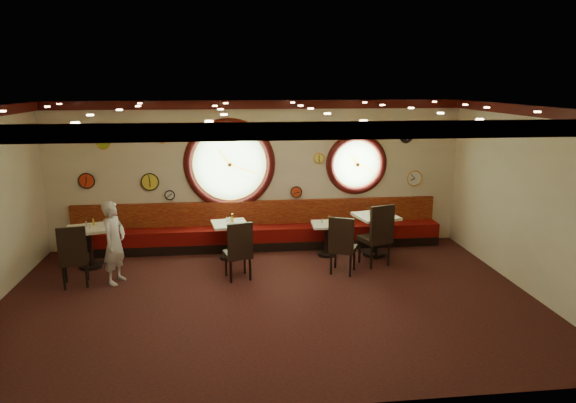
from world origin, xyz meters
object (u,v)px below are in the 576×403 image
at_px(condiment_a_bottle, 94,222).
at_px(table_d, 375,230).
at_px(chair_c, 342,241).
at_px(condiment_d_salt, 370,213).
at_px(table_a, 89,242).
at_px(table_c, 327,235).
at_px(chair_a, 73,252).
at_px(condiment_d_bottle, 377,210).
at_px(condiment_c_salt, 322,221).
at_px(condiment_d_pepper, 378,212).
at_px(chair_d, 378,231).
at_px(chair_b, 239,247).
at_px(condiment_b_pepper, 230,220).
at_px(condiment_b_bottle, 232,218).
at_px(condiment_b_salt, 227,219).
at_px(table_b, 230,236).
at_px(condiment_c_bottle, 329,219).
at_px(condiment_a_salt, 86,224).
at_px(condiment_c_pepper, 330,221).
at_px(condiment_a_pepper, 89,226).
at_px(waiter, 114,242).

bearing_deg(condiment_a_bottle, table_d, -0.69).
distance_m(chair_c, condiment_d_salt, 1.31).
bearing_deg(table_a, table_c, 2.06).
xyz_separation_m(chair_a, condiment_d_bottle, (5.84, 1.20, 0.31)).
distance_m(condiment_c_salt, condiment_d_pepper, 1.17).
xyz_separation_m(chair_c, condiment_d_bottle, (0.98, 1.11, 0.31)).
distance_m(chair_a, condiment_a_bottle, 1.18).
height_order(table_d, chair_d, chair_d).
height_order(table_a, table_c, table_a).
bearing_deg(chair_b, condiment_a_bottle, 143.94).
relative_size(condiment_d_salt, condiment_b_pepper, 0.83).
xyz_separation_m(table_d, condiment_b_bottle, (-2.98, 0.18, 0.30)).
bearing_deg(chair_d, chair_a, 165.46).
distance_m(table_c, condiment_d_salt, 1.00).
height_order(table_a, condiment_b_salt, condiment_b_salt).
height_order(table_b, condiment_c_bottle, condiment_c_bottle).
bearing_deg(condiment_a_salt, table_b, 2.41).
height_order(table_b, condiment_c_pepper, condiment_c_pepper).
height_order(condiment_a_salt, condiment_a_pepper, condiment_a_salt).
relative_size(chair_c, condiment_c_pepper, 7.15).
bearing_deg(table_a, condiment_c_pepper, 2.07).
xyz_separation_m(table_b, condiment_d_bottle, (3.08, -0.02, 0.47)).
xyz_separation_m(chair_b, condiment_b_bottle, (-0.10, 1.26, 0.22)).
xyz_separation_m(condiment_a_pepper, condiment_d_pepper, (5.76, 0.16, 0.07)).
relative_size(table_d, chair_b, 1.37).
bearing_deg(table_a, chair_c, -10.84).
height_order(table_d, condiment_c_pepper, table_d).
bearing_deg(waiter, condiment_d_salt, -60.39).
xyz_separation_m(chair_d, waiter, (-4.97, -0.28, 0.04)).
relative_size(table_d, condiment_c_bottle, 6.21).
xyz_separation_m(condiment_c_salt, condiment_d_bottle, (1.16, -0.04, 0.21)).
relative_size(table_d, chair_d, 1.21).
bearing_deg(table_b, condiment_b_bottle, 40.32).
bearing_deg(chair_d, condiment_d_pepper, 56.82).
bearing_deg(condiment_a_pepper, condiment_c_bottle, 3.58).
bearing_deg(condiment_d_salt, condiment_c_pepper, 173.24).
xyz_separation_m(table_d, condiment_a_salt, (-5.83, 0.01, 0.31)).
xyz_separation_m(table_a, chair_c, (4.85, -0.93, 0.14)).
bearing_deg(condiment_a_bottle, condiment_b_bottle, 2.32).
relative_size(condiment_d_salt, condiment_c_pepper, 0.97).
bearing_deg(condiment_d_salt, condiment_b_pepper, 177.08).
distance_m(chair_d, condiment_b_salt, 3.08).
relative_size(table_d, condiment_b_bottle, 5.23).
height_order(condiment_d_pepper, condiment_a_bottle, condiment_d_pepper).
distance_m(table_d, condiment_a_bottle, 5.71).
distance_m(condiment_d_salt, condiment_d_pepper, 0.17).
distance_m(table_b, condiment_d_pepper, 3.10).
bearing_deg(table_b, condiment_a_pepper, -174.02).
xyz_separation_m(condiment_b_salt, condiment_d_salt, (2.95, -0.22, 0.11)).
xyz_separation_m(condiment_c_salt, condiment_d_pepper, (1.15, -0.14, 0.19)).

